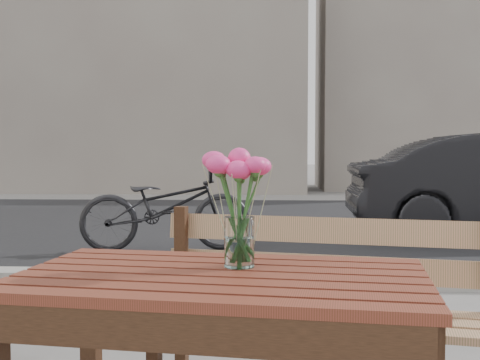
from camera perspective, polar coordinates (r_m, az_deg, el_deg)
The scene contains 6 objects.
street at distance 6.88m, azimuth 2.42°, elevation -5.94°, with size 30.00×8.12×0.12m.
backdrop_buildings at distance 16.32m, azimuth 3.03°, elevation 11.82°, with size 15.50×4.00×8.00m.
main_table at distance 1.81m, azimuth -1.81°, elevation -12.56°, with size 1.27×0.85×0.73m.
main_bench at distance 2.49m, azimuth 7.98°, elevation -10.39°, with size 1.45×0.69×0.86m.
main_vase at distance 1.84m, azimuth -0.06°, elevation -1.26°, with size 0.20×0.20×0.37m.
bicycle at distance 6.49m, azimuth -7.07°, elevation -2.52°, with size 0.63×1.81×0.95m, color black.
Camera 1 is at (-0.01, -1.73, 1.10)m, focal length 45.00 mm.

